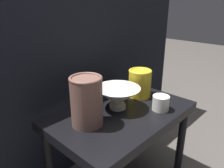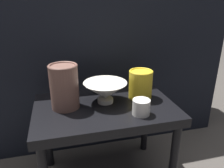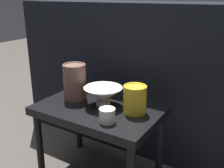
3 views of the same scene
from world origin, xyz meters
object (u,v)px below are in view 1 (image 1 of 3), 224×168
Objects in this scene: vase_textured_left at (87,101)px; vase_colorful_right at (140,83)px; bowl at (118,96)px; cup at (161,103)px.

vase_colorful_right is at bearing 2.50° from vase_textured_left.
bowl is 0.18m from vase_textured_left.
vase_colorful_right reaches higher than cup.
vase_textured_left is at bearing 154.51° from cup.
cup is at bearing -25.49° from vase_textured_left.
bowl is 2.71× the size of cup.
vase_colorful_right is (0.34, 0.01, -0.03)m from vase_textured_left.
vase_textured_left is 2.67× the size of cup.
vase_textured_left is 1.43× the size of vase_colorful_right.
vase_colorful_right is 0.17m from cup.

